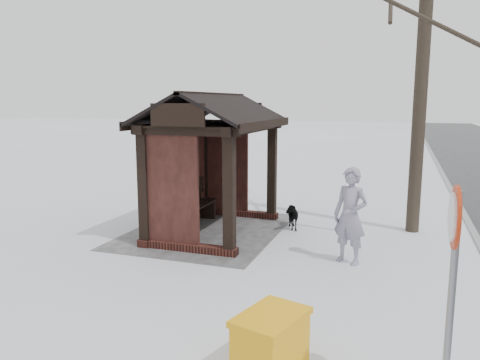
{
  "coord_description": "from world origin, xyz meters",
  "views": [
    {
      "loc": [
        9.47,
        3.88,
        2.9
      ],
      "look_at": [
        0.61,
        0.8,
        1.32
      ],
      "focal_mm": 35.0,
      "sensor_mm": 36.0,
      "label": 1
    }
  ],
  "objects_px": {
    "pedestrian": "(350,216)",
    "road_sign": "(453,253)",
    "grit_bin": "(271,342)",
    "bus_shelter": "(208,135)",
    "dog": "(290,215)"
  },
  "relations": [
    {
      "from": "pedestrian",
      "to": "road_sign",
      "type": "distance_m",
      "value": 4.3
    },
    {
      "from": "grit_bin",
      "to": "road_sign",
      "type": "relative_size",
      "value": 0.44
    },
    {
      "from": "grit_bin",
      "to": "pedestrian",
      "type": "bearing_deg",
      "value": -169.98
    },
    {
      "from": "pedestrian",
      "to": "grit_bin",
      "type": "xyz_separation_m",
      "value": [
        3.8,
        -0.42,
        -0.55
      ]
    },
    {
      "from": "bus_shelter",
      "to": "pedestrian",
      "type": "relative_size",
      "value": 2.05
    },
    {
      "from": "bus_shelter",
      "to": "road_sign",
      "type": "relative_size",
      "value": 1.64
    },
    {
      "from": "dog",
      "to": "grit_bin",
      "type": "bearing_deg",
      "value": -103.46
    },
    {
      "from": "pedestrian",
      "to": "road_sign",
      "type": "relative_size",
      "value": 0.8
    },
    {
      "from": "road_sign",
      "to": "grit_bin",
      "type": "bearing_deg",
      "value": -99.69
    },
    {
      "from": "grit_bin",
      "to": "road_sign",
      "type": "height_order",
      "value": "road_sign"
    },
    {
      "from": "road_sign",
      "to": "dog",
      "type": "bearing_deg",
      "value": -156.17
    },
    {
      "from": "pedestrian",
      "to": "bus_shelter",
      "type": "bearing_deg",
      "value": -175.45
    },
    {
      "from": "road_sign",
      "to": "pedestrian",
      "type": "bearing_deg",
      "value": -163.86
    },
    {
      "from": "bus_shelter",
      "to": "dog",
      "type": "bearing_deg",
      "value": 115.46
    },
    {
      "from": "bus_shelter",
      "to": "pedestrian",
      "type": "xyz_separation_m",
      "value": [
        1.12,
        3.23,
        -1.29
      ]
    }
  ]
}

